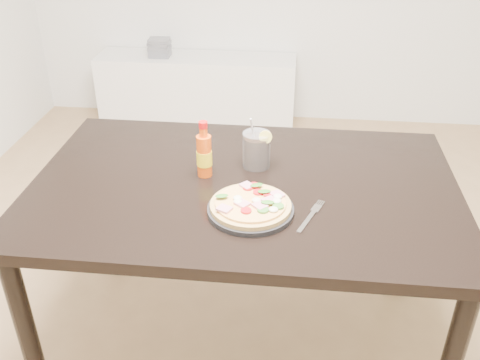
# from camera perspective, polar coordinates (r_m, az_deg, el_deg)

# --- Properties ---
(floor) EXTENTS (4.50, 4.50, 0.00)m
(floor) POSITION_cam_1_polar(r_m,az_deg,el_deg) (2.25, 6.95, -16.89)
(floor) COLOR #9E7A51
(floor) RESTS_ON ground
(dining_table) EXTENTS (1.40, 0.90, 0.75)m
(dining_table) POSITION_cam_1_polar(r_m,az_deg,el_deg) (1.80, 0.42, -2.55)
(dining_table) COLOR black
(dining_table) RESTS_ON ground
(plate) EXTENTS (0.26, 0.26, 0.02)m
(plate) POSITION_cam_1_polar(r_m,az_deg,el_deg) (1.61, 1.13, -3.21)
(plate) COLOR black
(plate) RESTS_ON dining_table
(pizza) EXTENTS (0.24, 0.24, 0.03)m
(pizza) POSITION_cam_1_polar(r_m,az_deg,el_deg) (1.60, 1.24, -2.59)
(pizza) COLOR tan
(pizza) RESTS_ON plate
(hot_sauce_bottle) EXTENTS (0.06, 0.06, 0.20)m
(hot_sauce_bottle) POSITION_cam_1_polar(r_m,az_deg,el_deg) (1.77, -3.84, 2.73)
(hot_sauce_bottle) COLOR #DF4D0D
(hot_sauce_bottle) RESTS_ON dining_table
(cola_cup) EXTENTS (0.10, 0.10, 0.18)m
(cola_cup) POSITION_cam_1_polar(r_m,az_deg,el_deg) (1.83, 1.77, 3.16)
(cola_cup) COLOR black
(cola_cup) RESTS_ON dining_table
(fork) EXTENTS (0.09, 0.18, 0.00)m
(fork) POSITION_cam_1_polar(r_m,az_deg,el_deg) (1.61, 7.63, -3.73)
(fork) COLOR silver
(fork) RESTS_ON dining_table
(media_console) EXTENTS (1.40, 0.34, 0.50)m
(media_console) POSITION_cam_1_polar(r_m,az_deg,el_deg) (3.93, -4.58, 9.49)
(media_console) COLOR white
(media_console) RESTS_ON ground
(cd_stack) EXTENTS (0.14, 0.12, 0.13)m
(cd_stack) POSITION_cam_1_polar(r_m,az_deg,el_deg) (3.86, -8.58, 13.79)
(cd_stack) COLOR slate
(cd_stack) RESTS_ON media_console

